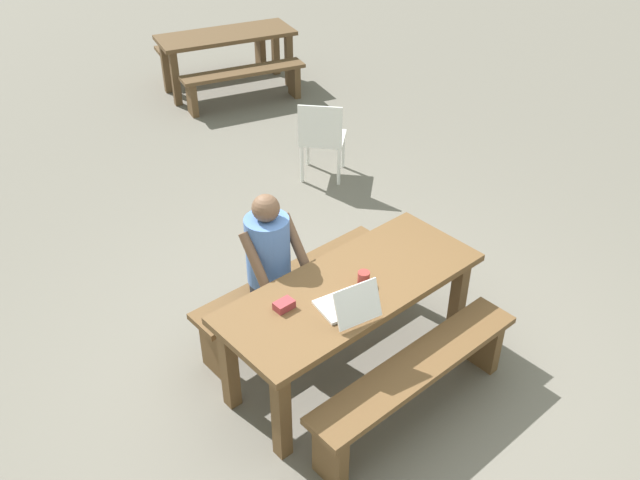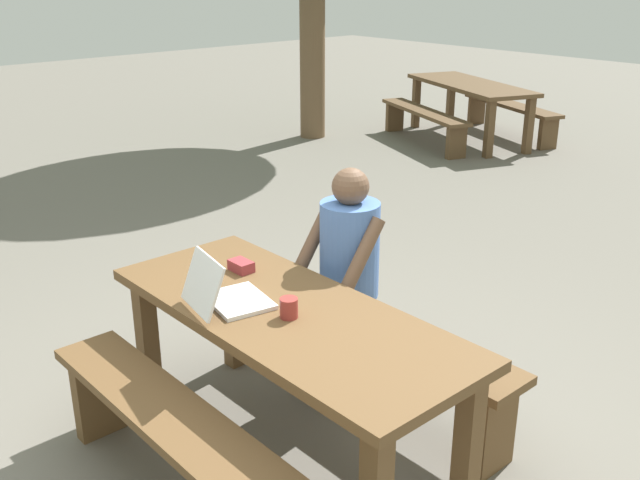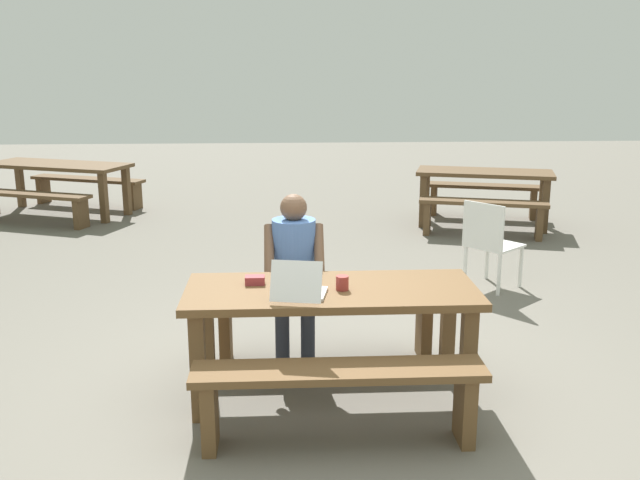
{
  "view_description": "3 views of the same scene",
  "coord_description": "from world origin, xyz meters",
  "px_view_note": "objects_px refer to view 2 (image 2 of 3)",
  "views": [
    {
      "loc": [
        -2.47,
        -2.49,
        3.51
      ],
      "look_at": [
        -0.06,
        0.25,
        1.0
      ],
      "focal_mm": 38.19,
      "sensor_mm": 36.0,
      "label": 1
    },
    {
      "loc": [
        2.26,
        -1.82,
        2.19
      ],
      "look_at": [
        -0.06,
        0.25,
        1.0
      ],
      "focal_mm": 40.76,
      "sensor_mm": 36.0,
      "label": 2
    },
    {
      "loc": [
        -0.3,
        -4.24,
        2.14
      ],
      "look_at": [
        -0.06,
        0.25,
        1.0
      ],
      "focal_mm": 39.71,
      "sensor_mm": 36.0,
      "label": 3
    }
  ],
  "objects_px": {
    "picnic_table_front": "(287,333)",
    "coffee_mug": "(289,308)",
    "laptop": "(224,294)",
    "person_seated": "(344,265)",
    "picnic_table_rear": "(470,91)",
    "small_pouch": "(241,266)"
  },
  "relations": [
    {
      "from": "picnic_table_rear",
      "to": "small_pouch",
      "type": "bearing_deg",
      "value": -41.67
    },
    {
      "from": "small_pouch",
      "to": "picnic_table_rear",
      "type": "relative_size",
      "value": 0.06
    },
    {
      "from": "picnic_table_front",
      "to": "small_pouch",
      "type": "relative_size",
      "value": 14.81
    },
    {
      "from": "coffee_mug",
      "to": "person_seated",
      "type": "relative_size",
      "value": 0.07
    },
    {
      "from": "small_pouch",
      "to": "person_seated",
      "type": "distance_m",
      "value": 0.53
    },
    {
      "from": "picnic_table_front",
      "to": "person_seated",
      "type": "bearing_deg",
      "value": 111.78
    },
    {
      "from": "coffee_mug",
      "to": "picnic_table_rear",
      "type": "distance_m",
      "value": 6.93
    },
    {
      "from": "laptop",
      "to": "small_pouch",
      "type": "height_order",
      "value": "laptop"
    },
    {
      "from": "laptop",
      "to": "coffee_mug",
      "type": "distance_m",
      "value": 0.31
    },
    {
      "from": "small_pouch",
      "to": "coffee_mug",
      "type": "xyz_separation_m",
      "value": [
        0.55,
        -0.15,
        0.02
      ]
    },
    {
      "from": "small_pouch",
      "to": "person_seated",
      "type": "height_order",
      "value": "person_seated"
    },
    {
      "from": "small_pouch",
      "to": "person_seated",
      "type": "relative_size",
      "value": 0.1
    },
    {
      "from": "picnic_table_front",
      "to": "laptop",
      "type": "height_order",
      "value": "laptop"
    },
    {
      "from": "coffee_mug",
      "to": "person_seated",
      "type": "xyz_separation_m",
      "value": [
        -0.29,
        0.61,
        -0.06
      ]
    },
    {
      "from": "picnic_table_front",
      "to": "person_seated",
      "type": "distance_m",
      "value": 0.62
    },
    {
      "from": "coffee_mug",
      "to": "person_seated",
      "type": "bearing_deg",
      "value": 115.58
    },
    {
      "from": "laptop",
      "to": "person_seated",
      "type": "xyz_separation_m",
      "value": [
        -0.02,
        0.75,
        -0.08
      ]
    },
    {
      "from": "coffee_mug",
      "to": "picnic_table_rear",
      "type": "xyz_separation_m",
      "value": [
        -3.54,
        5.95,
        -0.16
      ]
    },
    {
      "from": "picnic_table_front",
      "to": "coffee_mug",
      "type": "relative_size",
      "value": 20.53
    },
    {
      "from": "coffee_mug",
      "to": "person_seated",
      "type": "height_order",
      "value": "person_seated"
    },
    {
      "from": "laptop",
      "to": "coffee_mug",
      "type": "relative_size",
      "value": 4.34
    },
    {
      "from": "picnic_table_front",
      "to": "laptop",
      "type": "relative_size",
      "value": 4.73
    }
  ]
}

